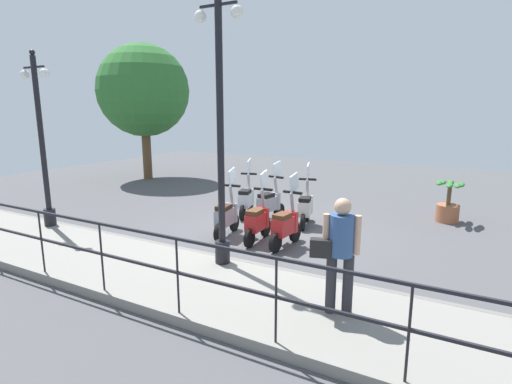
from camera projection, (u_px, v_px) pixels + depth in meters
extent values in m
plane|color=#4C4C4F|center=(271.00, 233.00, 9.39)|extent=(28.00, 28.00, 0.00)
cube|color=gray|center=(184.00, 280.00, 6.62)|extent=(2.20, 20.00, 0.15)
cube|color=slate|center=(219.00, 259.00, 7.52)|extent=(0.10, 20.00, 0.15)
cube|color=black|center=(135.00, 231.00, 5.54)|extent=(0.04, 16.00, 0.04)
cube|color=black|center=(137.00, 263.00, 5.63)|extent=(0.04, 16.00, 0.04)
cylinder|color=black|center=(409.00, 334.00, 3.93)|extent=(0.03, 0.03, 1.05)
cylinder|color=black|center=(276.00, 301.00, 4.62)|extent=(0.03, 0.03, 1.05)
cylinder|color=black|center=(178.00, 276.00, 5.30)|extent=(0.03, 0.03, 1.05)
cylinder|color=black|center=(102.00, 257.00, 5.99)|extent=(0.03, 0.03, 1.05)
cylinder|color=black|center=(42.00, 242.00, 6.67)|extent=(0.03, 0.03, 1.05)
cylinder|color=black|center=(223.00, 252.00, 7.14)|extent=(0.26, 0.26, 0.40)
cylinder|color=black|center=(220.00, 134.00, 6.72)|extent=(0.12, 0.12, 4.57)
cube|color=black|center=(218.00, 5.00, 6.30)|extent=(0.04, 0.70, 0.04)
sphere|color=white|center=(237.00, 12.00, 6.17)|extent=(0.20, 0.20, 0.20)
sphere|color=white|center=(200.00, 17.00, 6.50)|extent=(0.20, 0.20, 0.20)
cylinder|color=black|center=(50.00, 217.00, 9.45)|extent=(0.26, 0.26, 0.40)
cylinder|color=black|center=(42.00, 144.00, 9.09)|extent=(0.12, 0.12, 3.86)
cube|color=black|center=(34.00, 67.00, 8.75)|extent=(0.04, 0.70, 0.04)
sphere|color=white|center=(44.00, 73.00, 8.62)|extent=(0.20, 0.20, 0.20)
sphere|color=white|center=(25.00, 74.00, 8.95)|extent=(0.20, 0.20, 0.20)
sphere|color=black|center=(32.00, 52.00, 8.69)|extent=(0.12, 0.12, 0.12)
cylinder|color=#28282D|center=(348.00, 285.00, 5.31)|extent=(0.14, 0.14, 0.82)
cylinder|color=#28282D|center=(331.00, 283.00, 5.35)|extent=(0.14, 0.14, 0.82)
cylinder|color=#335184|center=(342.00, 235.00, 5.19)|extent=(0.40, 0.40, 0.55)
sphere|color=tan|center=(343.00, 206.00, 5.11)|extent=(0.22, 0.22, 0.22)
cylinder|color=tan|center=(357.00, 235.00, 5.15)|extent=(0.09, 0.09, 0.52)
cylinder|color=tan|center=(326.00, 233.00, 5.23)|extent=(0.09, 0.09, 0.52)
cube|color=black|center=(321.00, 248.00, 5.23)|extent=(0.22, 0.31, 0.24)
cylinder|color=brown|center=(147.00, 152.00, 16.55)|extent=(0.36, 0.36, 2.22)
sphere|color=#2D6B2D|center=(143.00, 91.00, 16.04)|extent=(3.68, 3.68, 3.68)
cylinder|color=#9E5B3D|center=(447.00, 213.00, 10.29)|extent=(0.56, 0.56, 0.45)
cylinder|color=brown|center=(449.00, 195.00, 10.20)|extent=(0.10, 0.10, 0.50)
ellipsoid|color=#2D6B2D|center=(451.00, 182.00, 10.35)|extent=(0.56, 0.16, 0.10)
ellipsoid|color=#2D6B2D|center=(450.00, 185.00, 9.92)|extent=(0.56, 0.16, 0.10)
ellipsoid|color=#2D6B2D|center=(439.00, 183.00, 10.25)|extent=(0.56, 0.16, 0.10)
ellipsoid|color=#2D6B2D|center=(461.00, 185.00, 10.02)|extent=(0.56, 0.16, 0.10)
ellipsoid|color=#2D6B2D|center=(443.00, 182.00, 10.37)|extent=(0.56, 0.16, 0.10)
ellipsoid|color=#2D6B2D|center=(458.00, 186.00, 9.90)|extent=(0.56, 0.16, 0.10)
cylinder|color=black|center=(295.00, 233.00, 8.75)|extent=(0.41, 0.12, 0.40)
cylinder|color=black|center=(276.00, 243.00, 8.07)|extent=(0.41, 0.12, 0.40)
cube|color=#B21E1E|center=(284.00, 226.00, 8.28)|extent=(0.62, 0.33, 0.36)
cube|color=#B21E1E|center=(291.00, 222.00, 8.51)|extent=(0.15, 0.31, 0.44)
cube|color=#4C2D19|center=(282.00, 216.00, 8.18)|extent=(0.42, 0.30, 0.10)
cylinder|color=gray|center=(292.00, 205.00, 8.49)|extent=(0.19, 0.09, 0.55)
cube|color=black|center=(293.00, 192.00, 8.44)|extent=(0.10, 0.44, 0.05)
cube|color=silver|center=(294.00, 183.00, 8.44)|extent=(0.39, 0.07, 0.42)
cylinder|color=black|center=(266.00, 228.00, 9.10)|extent=(0.40, 0.10, 0.40)
cylinder|color=black|center=(249.00, 238.00, 8.37)|extent=(0.40, 0.10, 0.40)
cube|color=#B21E1E|center=(256.00, 222.00, 8.60)|extent=(0.61, 0.31, 0.36)
cube|color=#B21E1E|center=(262.00, 217.00, 8.85)|extent=(0.14, 0.31, 0.44)
cube|color=#4C2D19|center=(255.00, 212.00, 8.49)|extent=(0.41, 0.28, 0.10)
cylinder|color=gray|center=(263.00, 201.00, 8.83)|extent=(0.19, 0.08, 0.55)
cube|color=black|center=(263.00, 189.00, 8.78)|extent=(0.08, 0.44, 0.05)
cube|color=silver|center=(264.00, 180.00, 8.79)|extent=(0.39, 0.05, 0.42)
cylinder|color=black|center=(234.00, 223.00, 9.52)|extent=(0.41, 0.13, 0.40)
cylinder|color=black|center=(219.00, 233.00, 8.76)|extent=(0.41, 0.13, 0.40)
cube|color=gray|center=(225.00, 217.00, 9.00)|extent=(0.63, 0.36, 0.36)
cube|color=gray|center=(231.00, 213.00, 9.27)|extent=(0.16, 0.31, 0.44)
cube|color=black|center=(224.00, 207.00, 8.89)|extent=(0.43, 0.31, 0.10)
cylinder|color=gray|center=(231.00, 197.00, 9.25)|extent=(0.19, 0.09, 0.55)
cube|color=black|center=(231.00, 186.00, 9.19)|extent=(0.12, 0.44, 0.05)
cube|color=silver|center=(232.00, 177.00, 9.21)|extent=(0.39, 0.08, 0.42)
cylinder|color=black|center=(307.00, 214.00, 10.35)|extent=(0.41, 0.17, 0.40)
cylinder|color=black|center=(303.00, 222.00, 9.57)|extent=(0.41, 0.17, 0.40)
cube|color=beige|center=(305.00, 208.00, 9.82)|extent=(0.65, 0.42, 0.36)
cube|color=beige|center=(307.00, 204.00, 10.09)|extent=(0.19, 0.32, 0.44)
cube|color=black|center=(305.00, 199.00, 9.71)|extent=(0.45, 0.35, 0.10)
cylinder|color=gray|center=(307.00, 190.00, 10.08)|extent=(0.19, 0.11, 0.55)
cube|color=black|center=(308.00, 179.00, 10.02)|extent=(0.16, 0.44, 0.05)
cube|color=silver|center=(308.00, 171.00, 10.04)|extent=(0.38, 0.12, 0.42)
cylinder|color=black|center=(279.00, 211.00, 10.66)|extent=(0.41, 0.15, 0.40)
cylinder|color=black|center=(260.00, 217.00, 10.03)|extent=(0.41, 0.15, 0.40)
cube|color=gray|center=(268.00, 204.00, 10.22)|extent=(0.64, 0.38, 0.36)
cube|color=gray|center=(275.00, 201.00, 10.44)|extent=(0.17, 0.32, 0.44)
cube|color=black|center=(266.00, 195.00, 10.12)|extent=(0.44, 0.33, 0.10)
cylinder|color=gray|center=(276.00, 187.00, 10.41)|extent=(0.19, 0.10, 0.55)
cube|color=black|center=(276.00, 177.00, 10.36)|extent=(0.14, 0.44, 0.05)
cube|color=silver|center=(278.00, 169.00, 10.36)|extent=(0.39, 0.10, 0.42)
cylinder|color=black|center=(250.00, 206.00, 11.22)|extent=(0.41, 0.18, 0.40)
cylinder|color=black|center=(242.00, 213.00, 10.43)|extent=(0.41, 0.18, 0.40)
cube|color=#B7BCC6|center=(246.00, 200.00, 10.68)|extent=(0.65, 0.43, 0.36)
cube|color=#B7BCC6|center=(248.00, 197.00, 10.95)|extent=(0.20, 0.32, 0.44)
cube|color=black|center=(245.00, 192.00, 10.57)|extent=(0.45, 0.36, 0.10)
cylinder|color=gray|center=(249.00, 184.00, 10.94)|extent=(0.19, 0.12, 0.55)
cube|color=black|center=(249.00, 174.00, 10.88)|extent=(0.17, 0.44, 0.05)
cube|color=silver|center=(249.00, 166.00, 10.90)|extent=(0.38, 0.13, 0.42)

